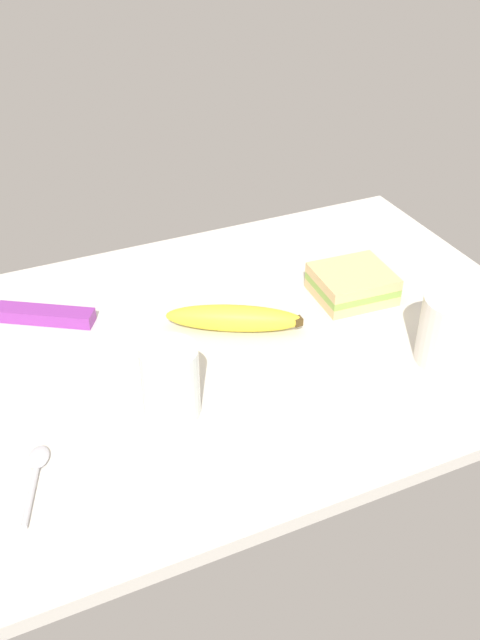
# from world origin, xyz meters

# --- Properties ---
(tabletop) EXTENTS (0.90, 0.64, 0.02)m
(tabletop) POSITION_xyz_m (0.00, 0.00, 0.01)
(tabletop) COLOR beige
(tabletop) RESTS_ON ground
(coffee_mug_black) EXTENTS (0.12, 0.09, 0.10)m
(coffee_mug_black) POSITION_xyz_m (-0.24, 0.16, 0.07)
(coffee_mug_black) COLOR silver
(coffee_mug_black) RESTS_ON tabletop
(sandwich_main) EXTENTS (0.12, 0.11, 0.04)m
(sandwich_main) POSITION_xyz_m (-0.20, -0.03, 0.04)
(sandwich_main) COLOR #DBB77A
(sandwich_main) RESTS_ON tabletop
(glass_of_milk) EXTENTS (0.07, 0.07, 0.10)m
(glass_of_milk) POSITION_xyz_m (0.14, 0.11, 0.06)
(glass_of_milk) COLOR silver
(glass_of_milk) RESTS_ON tabletop
(banana) EXTENTS (0.19, 0.13, 0.04)m
(banana) POSITION_xyz_m (0.00, -0.02, 0.04)
(banana) COLOR yellow
(banana) RESTS_ON tabletop
(spoon) EXTENTS (0.05, 0.12, 0.01)m
(spoon) POSITION_xyz_m (0.32, 0.14, 0.02)
(spoon) COLOR silver
(spoon) RESTS_ON tabletop
(snack_bar) EXTENTS (0.14, 0.10, 0.02)m
(snack_bar) POSITION_xyz_m (0.25, -0.16, 0.03)
(snack_bar) COLOR purple
(snack_bar) RESTS_ON tabletop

